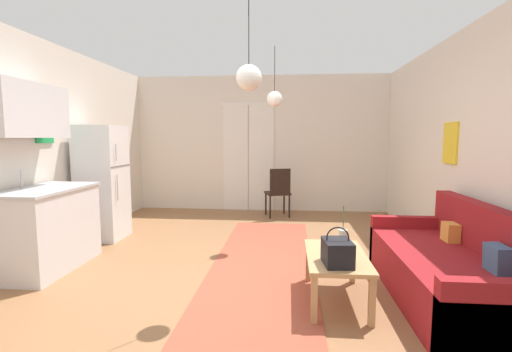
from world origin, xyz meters
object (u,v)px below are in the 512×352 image
Objects in this scene: couch at (454,272)px; bamboo_vase at (343,241)px; refrigerator at (102,183)px; accent_chair at (278,190)px; pendant_lamp_near at (249,78)px; handbag at (337,252)px; coffee_table at (336,261)px; pendant_lamp_far at (275,99)px.

couch is 4.61× the size of bamboo_vase.
couch is 1.20× the size of refrigerator.
pendant_lamp_near is at bearing 69.95° from accent_chair.
couch is 1.01m from bamboo_vase.
handbag is at bearing -162.83° from couch.
pendant_lamp_near reaches higher than couch.
handbag is at bearing -96.10° from coffee_table.
accent_chair is (-0.58, 3.61, -0.03)m from handbag.
coffee_table is 1.16× the size of pendant_lamp_far.
handbag is 0.35× the size of accent_chair.
accent_chair is at bearing 32.79° from refrigerator.
pendant_lamp_near is 1.01× the size of pendant_lamp_far.
pendant_lamp_near reaches higher than accent_chair.
refrigerator reaches higher than coffee_table.
bamboo_vase is 0.26× the size of refrigerator.
bamboo_vase is 1.68m from pendant_lamp_near.
pendant_lamp_far is (0.16, 1.74, -0.00)m from pendant_lamp_near.
couch is at bearing 4.53° from coffee_table.
coffee_table is 1.80m from pendant_lamp_near.
accent_chair is at bearing 89.34° from pendant_lamp_far.
accent_chair is 2.17m from pendant_lamp_far.
refrigerator is 3.12m from pendant_lamp_near.
handbag is at bearing -20.60° from pendant_lamp_near.
coffee_table is at bearing -29.54° from refrigerator.
handbag is 0.19× the size of refrigerator.
handbag is (-1.07, -0.33, 0.26)m from couch.
handbag is 3.66m from accent_chair.
pendant_lamp_near reaches higher than handbag.
coffee_table is 1.03× the size of accent_chair.
bamboo_vase is 0.53× the size of pendant_lamp_far.
accent_chair is 1.13× the size of pendant_lamp_far.
coffee_table is 1.16× the size of pendant_lamp_near.
pendant_lamp_far is (2.47, 0.02, 1.16)m from refrigerator.
pendant_lamp_near is (-0.78, 0.04, 1.61)m from coffee_table.
handbag is (-0.09, -0.33, 0.00)m from bamboo_vase.
refrigerator is at bearing -179.57° from pendant_lamp_far.
pendant_lamp_far is at bearing 106.56° from handbag.
handbag is (-0.03, -0.25, 0.16)m from coffee_table.
pendant_lamp_far is (-1.68, 1.69, 1.71)m from couch.
pendant_lamp_near is at bearing -36.61° from refrigerator.
pendant_lamp_far is (-0.63, 1.78, 1.61)m from coffee_table.
accent_chair is 3.65m from pendant_lamp_near.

